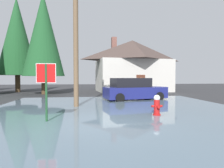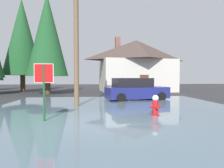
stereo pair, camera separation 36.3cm
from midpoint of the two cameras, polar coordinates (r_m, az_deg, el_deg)
ground_plane at (r=7.05m, az=-2.60°, el=-12.55°), size 80.00×80.00×0.10m
flood_puddle at (r=9.38m, az=3.00°, el=-8.32°), size 13.31×13.50×0.07m
lane_stop_bar at (r=4.87m, az=10.88°, el=-18.69°), size 4.31×0.72×0.01m
stop_sign_near at (r=7.47m, az=-18.64°, el=0.96°), size 0.73×0.08×2.24m
fire_hydrant at (r=8.44m, az=14.23°, el=-6.56°), size 0.48×0.41×0.96m
utility_pole at (r=11.22m, az=-9.86°, el=17.01°), size 1.60×0.28×8.90m
house at (r=23.57m, az=7.77°, el=5.78°), size 9.70×6.90×6.78m
parked_car at (r=14.19m, az=7.87°, el=-1.73°), size 4.84×2.70×1.67m
pine_tree_tall_left at (r=25.09m, az=-25.23°, el=12.75°), size 4.40×4.40×10.99m
pine_tree_mid_left at (r=20.84m, az=-18.54°, el=13.96°), size 4.12×4.12×10.31m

